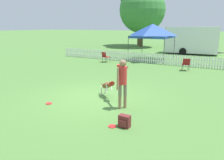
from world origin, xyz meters
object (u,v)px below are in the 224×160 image
handler_person (122,78)px  equipment_trailer (192,40)px  leaping_dog (107,85)px  folding_chair_center (186,63)px  backpack_on_grass (124,121)px  tree_left_grove (142,10)px  frisbee_near_handler (112,126)px  folding_chair_blue_left (105,56)px  frisbee_near_dog (49,103)px  canopy_tent_main (153,31)px

handler_person → equipment_trailer: bearing=38.9°
leaping_dog → folding_chair_center: size_ratio=1.36×
backpack_on_grass → tree_left_grove: (-8.90, 22.63, 4.61)m
handler_person → frisbee_near_handler: size_ratio=7.54×
frisbee_near_handler → tree_left_grove: 24.82m
folding_chair_blue_left → tree_left_grove: 14.09m
frisbee_near_handler → folding_chair_blue_left: folding_chair_blue_left is taller
frisbee_near_handler → tree_left_grove: bearing=110.7°
folding_chair_blue_left → tree_left_grove: size_ratio=0.10×
frisbee_near_dog → leaping_dog: bearing=51.0°
handler_person → folding_chair_blue_left: 9.97m
handler_person → folding_chair_blue_left: (-5.72, 8.15, -0.60)m
frisbee_near_dog → backpack_on_grass: backpack_on_grass is taller
backpack_on_grass → equipment_trailer: equipment_trailer is taller
frisbee_near_dog → tree_left_grove: (-5.64, 22.33, 4.77)m
folding_chair_center → tree_left_grove: bearing=-77.5°
frisbee_near_handler → canopy_tent_main: (-3.40, 12.53, 2.37)m
handler_person → leaping_dog: size_ratio=1.56×
canopy_tent_main → folding_chair_center: bearing=-43.5°
leaping_dog → equipment_trailer: bearing=-144.8°
leaping_dog → tree_left_grove: tree_left_grove is taller
handler_person → folding_chair_blue_left: handler_person is taller
handler_person → frisbee_near_dog: size_ratio=7.54×
backpack_on_grass → equipment_trailer: (-1.66, 18.26, 1.25)m
tree_left_grove → frisbee_near_dog: bearing=-75.8°
frisbee_near_handler → folding_chair_blue_left: size_ratio=0.28×
handler_person → canopy_tent_main: (-2.97, 11.08, 1.31)m
folding_chair_center → canopy_tent_main: 5.18m
backpack_on_grass → folding_chair_center: 9.06m
frisbee_near_dog → folding_chair_blue_left: size_ratio=0.28×
frisbee_near_dog → folding_chair_blue_left: folding_chair_blue_left is taller
frisbee_near_handler → canopy_tent_main: 13.20m
leaping_dog → backpack_on_grass: bearing=77.4°
frisbee_near_handler → folding_chair_center: (0.09, 9.21, 0.47)m
frisbee_near_dog → backpack_on_grass: bearing=-5.3°
handler_person → tree_left_grove: tree_left_grove is taller
handler_person → equipment_trailer: equipment_trailer is taller
folding_chair_blue_left → canopy_tent_main: bearing=-112.5°
frisbee_near_dog → backpack_on_grass: (3.27, -0.30, 0.16)m
leaping_dog → folding_chair_center: bearing=-157.2°
handler_person → tree_left_grove: size_ratio=0.22×
handler_person → equipment_trailer: size_ratio=0.29×
frisbee_near_handler → equipment_trailer: 18.52m
folding_chair_blue_left → backpack_on_grass: bearing=145.1°
frisbee_near_handler → handler_person: bearing=106.7°
canopy_tent_main → frisbee_near_handler: bearing=-74.8°
frisbee_near_dog → handler_person: bearing=21.4°
handler_person → backpack_on_grass: handler_person is taller
leaping_dog → equipment_trailer: (0.17, 16.19, 0.95)m
frisbee_near_dog → folding_chair_center: 9.28m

